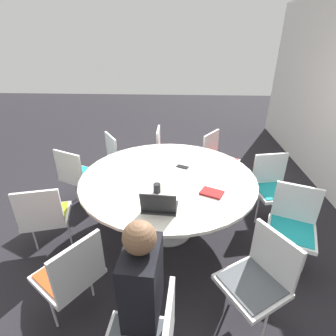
# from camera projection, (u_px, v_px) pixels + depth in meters

# --- Properties ---
(ground_plane) EXTENTS (16.00, 16.00, 0.00)m
(ground_plane) POSITION_uv_depth(u_px,v_px,m) (168.00, 231.00, 3.18)
(ground_plane) COLOR black
(conference_table) EXTENTS (1.89, 1.89, 0.75)m
(conference_table) POSITION_uv_depth(u_px,v_px,m) (168.00, 185.00, 2.88)
(conference_table) COLOR #B7B7BC
(conference_table) RESTS_ON ground_plane
(chair_1) EXTENTS (0.60, 0.59, 0.85)m
(chair_1) POSITION_uv_depth(u_px,v_px,m) (259.00, 276.00, 1.97)
(chair_1) COLOR silver
(chair_1) RESTS_ON ground_plane
(chair_2) EXTENTS (0.55, 0.56, 0.85)m
(chair_2) POSITION_uv_depth(u_px,v_px,m) (293.00, 223.00, 2.53)
(chair_2) COLOR silver
(chair_2) RESTS_ON ground_plane
(chair_3) EXTENTS (0.50, 0.51, 0.85)m
(chair_3) POSITION_uv_depth(u_px,v_px,m) (273.00, 184.00, 3.17)
(chair_3) COLOR silver
(chair_3) RESTS_ON ground_plane
(chair_4) EXTENTS (0.60, 0.60, 0.85)m
(chair_4) POSITION_uv_depth(u_px,v_px,m) (218.00, 156.00, 3.89)
(chair_4) COLOR silver
(chair_4) RESTS_ON ground_plane
(chair_5) EXTENTS (0.45, 0.43, 0.85)m
(chair_5) POSITION_uv_depth(u_px,v_px,m) (167.00, 150.00, 4.10)
(chair_5) COLOR silver
(chair_5) RESTS_ON ground_plane
(chair_6) EXTENTS (0.60, 0.59, 0.85)m
(chair_6) POSITION_uv_depth(u_px,v_px,m) (121.00, 156.00, 3.91)
(chair_6) COLOR silver
(chair_6) RESTS_ON ground_plane
(chair_7) EXTENTS (0.56, 0.57, 0.85)m
(chair_7) POSITION_uv_depth(u_px,v_px,m) (78.00, 173.00, 3.42)
(chair_7) COLOR silver
(chair_7) RESTS_ON ground_plane
(chair_8) EXTENTS (0.52, 0.53, 0.85)m
(chair_8) POSITION_uv_depth(u_px,v_px,m) (45.00, 214.00, 2.64)
(chair_8) COLOR silver
(chair_8) RESTS_ON ground_plane
(chair_9) EXTENTS (0.60, 0.60, 0.85)m
(chair_9) POSITION_uv_depth(u_px,v_px,m) (72.00, 272.00, 2.00)
(chair_9) COLOR silver
(chair_9) RESTS_ON ground_plane
(person_0) EXTENTS (0.37, 0.28, 1.20)m
(person_0) POSITION_uv_depth(u_px,v_px,m) (140.00, 286.00, 1.66)
(person_0) COLOR black
(person_0) RESTS_ON ground_plane
(laptop) EXTENTS (0.25, 0.32, 0.21)m
(laptop) POSITION_uv_depth(u_px,v_px,m) (159.00, 206.00, 2.25)
(laptop) COLOR #232326
(laptop) RESTS_ON conference_table
(spiral_notebook) EXTENTS (0.23, 0.25, 0.02)m
(spiral_notebook) POSITION_uv_depth(u_px,v_px,m) (212.00, 193.00, 2.52)
(spiral_notebook) COLOR maroon
(spiral_notebook) RESTS_ON conference_table
(coffee_cup) EXTENTS (0.07, 0.07, 0.09)m
(coffee_cup) POSITION_uv_depth(u_px,v_px,m) (157.00, 188.00, 2.53)
(coffee_cup) COLOR black
(coffee_cup) RESTS_ON conference_table
(cell_phone) EXTENTS (0.12, 0.16, 0.01)m
(cell_phone) POSITION_uv_depth(u_px,v_px,m) (182.00, 167.00, 3.03)
(cell_phone) COLOR black
(cell_phone) RESTS_ON conference_table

